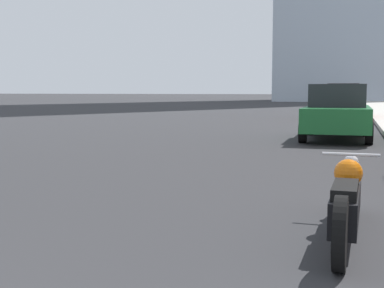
% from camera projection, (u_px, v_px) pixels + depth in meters
% --- Properties ---
extents(motorcycle, '(0.62, 2.62, 0.73)m').
position_uv_depth(motorcycle, '(346.00, 200.00, 5.15)').
color(motorcycle, black).
rests_on(motorcycle, ground_plane).
extents(parked_car_green, '(1.92, 4.38, 1.59)m').
position_uv_depth(parked_car_green, '(337.00, 112.00, 15.45)').
color(parked_car_green, '#1E6B33').
rests_on(parked_car_green, ground_plane).
extents(parked_car_red, '(2.14, 4.68, 1.75)m').
position_uv_depth(parked_car_red, '(345.00, 101.00, 26.34)').
color(parked_car_red, red).
rests_on(parked_car_red, ground_plane).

